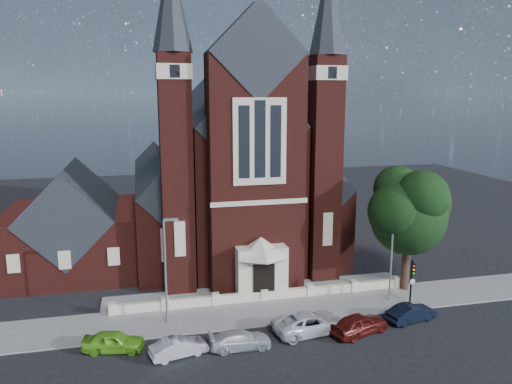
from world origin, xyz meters
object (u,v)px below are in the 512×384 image
(car_silver_a, at_px, (179,347))
(car_white_suv, at_px, (310,323))
(car_dark_red, at_px, (359,324))
(street_lamp_left, at_px, (166,265))
(car_lime_van, at_px, (114,341))
(church, at_px, (228,173))
(parish_hall, at_px, (73,230))
(car_silver_b, at_px, (240,340))
(street_tree, at_px, (412,213))
(car_navy, at_px, (411,313))
(traffic_signal, at_px, (412,278))
(street_lamp_right, at_px, (393,248))

(car_silver_a, bearing_deg, car_white_suv, -97.76)
(car_white_suv, distance_m, car_dark_red, 3.46)
(street_lamp_left, distance_m, car_dark_red, 14.41)
(car_lime_van, bearing_deg, car_silver_a, -100.09)
(church, xyz_separation_m, car_lime_van, (-11.69, -22.02, -7.50))
(parish_hall, xyz_separation_m, car_lime_van, (4.31, -17.08, -3.32))
(car_silver_b, relative_size, car_dark_red, 0.95)
(parish_hall, relative_size, car_silver_b, 2.90)
(car_dark_red, bearing_deg, car_white_suv, 54.93)
(street_tree, xyz_separation_m, car_white_suv, (-10.73, -5.35, -6.21))
(church, relative_size, car_silver_b, 8.30)
(parish_hall, distance_m, car_navy, 31.48)
(car_silver_a, relative_size, car_silver_b, 0.90)
(car_lime_van, xyz_separation_m, car_dark_red, (16.88, -1.54, 0.07))
(traffic_signal, distance_m, car_silver_a, 18.90)
(church, distance_m, street_lamp_left, 20.84)
(car_silver_b, distance_m, car_navy, 13.35)
(street_lamp_left, relative_size, car_silver_a, 2.14)
(car_navy, bearing_deg, street_tree, -40.44)
(church, height_order, car_navy, church)
(car_silver_a, relative_size, car_white_suv, 0.70)
(street_tree, distance_m, street_lamp_left, 20.71)
(traffic_signal, xyz_separation_m, car_white_suv, (-9.13, -2.07, -1.83))
(street_lamp_left, bearing_deg, street_tree, 4.76)
(church, bearing_deg, car_navy, -66.38)
(traffic_signal, height_order, car_lime_van, traffic_signal)
(street_lamp_left, distance_m, traffic_signal, 19.08)
(car_silver_a, bearing_deg, parish_hall, 9.97)
(car_silver_b, xyz_separation_m, car_dark_red, (8.64, 0.04, 0.14))
(parish_hall, height_order, car_silver_b, parish_hall)
(car_silver_a, distance_m, car_navy, 17.44)
(church, xyz_separation_m, street_lamp_right, (10.09, -18.94, -3.59))
(street_lamp_left, bearing_deg, car_navy, -11.53)
(church, height_order, street_tree, church)
(church, height_order, street_lamp_left, church)
(car_lime_van, bearing_deg, car_navy, -79.82)
(car_navy, bearing_deg, parish_hall, 42.37)
(parish_hall, relative_size, car_dark_red, 2.76)
(street_tree, height_order, street_lamp_right, street_tree)
(traffic_signal, xyz_separation_m, car_dark_red, (-5.81, -3.04, -1.83))
(street_tree, bearing_deg, traffic_signal, -115.95)
(car_dark_red, bearing_deg, church, -6.38)
(street_lamp_left, bearing_deg, car_white_suv, -20.44)
(street_lamp_left, bearing_deg, car_silver_a, -85.45)
(church, height_order, car_lime_van, church)
(street_lamp_right, bearing_deg, car_silver_a, -164.97)
(car_silver_b, xyz_separation_m, car_navy, (13.31, 1.02, 0.05))
(street_lamp_right, bearing_deg, street_lamp_left, 180.00)
(street_lamp_left, bearing_deg, car_silver_b, -46.17)
(parish_hall, height_order, street_tree, street_tree)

